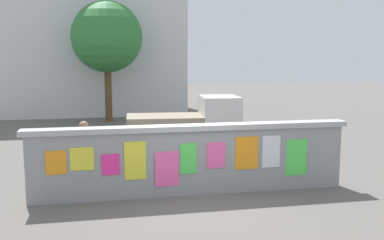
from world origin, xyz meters
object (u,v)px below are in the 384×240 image
at_px(motorcycle, 89,155).
at_px(bicycle_near, 266,160).
at_px(person_walking, 85,147).
at_px(bicycle_far, 193,167).
at_px(auto_rickshaw_truck, 189,126).
at_px(tree_roadside, 107,37).

distance_m(motorcycle, bicycle_near, 4.81).
xyz_separation_m(bicycle_near, person_walking, (-4.71, -0.35, 0.62)).
bearing_deg(person_walking, bicycle_far, 0.89).
bearing_deg(bicycle_far, auto_rickshaw_truck, 80.62).
bearing_deg(auto_rickshaw_truck, person_walking, -134.15).
height_order(motorcycle, person_walking, person_walking).
distance_m(bicycle_near, tree_roadside, 11.90).
height_order(bicycle_far, tree_roadside, tree_roadside).
distance_m(auto_rickshaw_truck, motorcycle, 3.64).
bearing_deg(person_walking, bicycle_near, 4.30).
bearing_deg(tree_roadside, auto_rickshaw_truck, -72.16).
height_order(auto_rickshaw_truck, person_walking, auto_rickshaw_truck).
height_order(motorcycle, bicycle_near, bicycle_near).
relative_size(motorcycle, bicycle_near, 1.12).
bearing_deg(motorcycle, auto_rickshaw_truck, 29.30).
bearing_deg(bicycle_far, person_walking, -179.11).
bearing_deg(bicycle_near, bicycle_far, -171.35).
distance_m(motorcycle, bicycle_far, 3.00).
bearing_deg(tree_roadside, motorcycle, -94.12).
height_order(auto_rickshaw_truck, tree_roadside, tree_roadside).
bearing_deg(motorcycle, tree_roadside, 85.88).
xyz_separation_m(motorcycle, bicycle_far, (2.61, -1.48, -0.10)).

